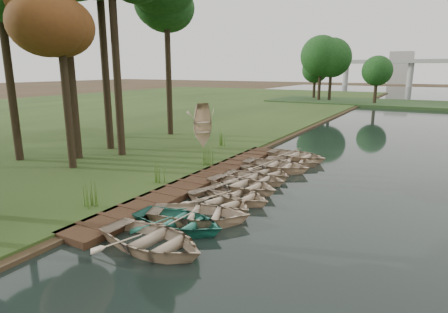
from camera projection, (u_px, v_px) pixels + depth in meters
The scene contains 22 objects.
ground at pixel (230, 187), 18.04m from camera, with size 300.00×300.00×0.00m, color #3D2F1D.
boardwalk at pixel (202, 180), 18.77m from camera, with size 1.60×16.00×0.30m, color #382416.
peninsula at pixel (434, 105), 56.55m from camera, with size 50.00×14.00×0.45m, color #253F1C.
far_trees at pixel (415, 63), 56.74m from camera, with size 45.60×5.60×8.80m.
building_b at pixel (401, 68), 142.01m from camera, with size 8.00×8.00×12.00m, color #A5A5A0.
rowboat_0 at pixel (152, 237), 11.65m from camera, with size 2.75×3.85×0.80m, color #CAB093.
rowboat_1 at pixel (179, 219), 13.16m from camera, with size 2.52×3.52×0.73m, color #2D7E6A.
rowboat_2 at pixel (199, 212), 13.76m from camera, with size 2.69×3.77×0.78m, color #CAB093.
rowboat_3 at pixel (219, 199), 15.25m from camera, with size 2.39×3.35×0.69m, color #CAB093.
rowboat_4 at pixel (236, 193), 15.99m from camera, with size 2.32×3.25×0.67m, color #CAB093.
rowboat_5 at pixel (242, 183), 17.33m from camera, with size 2.59×3.63×0.75m, color #CAB093.
rowboat_6 at pixel (254, 176), 18.54m from camera, with size 2.32×3.25×0.67m, color #CAB093.
rowboat_7 at pixel (266, 170), 19.70m from camera, with size 2.23×3.12×0.65m, color #CAB093.
rowboat_8 at pixel (276, 164), 20.74m from camera, with size 2.72×3.81×0.79m, color #CAB093.
rowboat_9 at pixel (292, 160), 21.87m from camera, with size 2.25×3.15×0.65m, color #CAB093.
rowboat_10 at pixel (296, 154), 23.08m from camera, with size 2.73×3.83×0.79m, color #CAB093.
stored_rowboat at pixel (203, 143), 25.60m from camera, with size 2.18×3.05×0.63m, color #CAB093.
tree_2 at pixel (59, 15), 18.71m from camera, with size 4.12×4.12×9.73m.
reeds_0 at pixel (88, 194), 14.52m from camera, with size 0.60×0.60×1.04m, color #3F661E.
reeds_1 at pixel (160, 172), 17.68m from camera, with size 0.60×0.60×1.05m, color #3F661E.
reeds_2 at pixel (207, 156), 20.84m from camera, with size 0.60×0.60×1.12m, color #3F661E.
reeds_3 at pixel (223, 138), 26.28m from camera, with size 0.60×0.60×1.06m, color #3F661E.
Camera 1 is at (8.20, -15.15, 5.56)m, focal length 30.00 mm.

